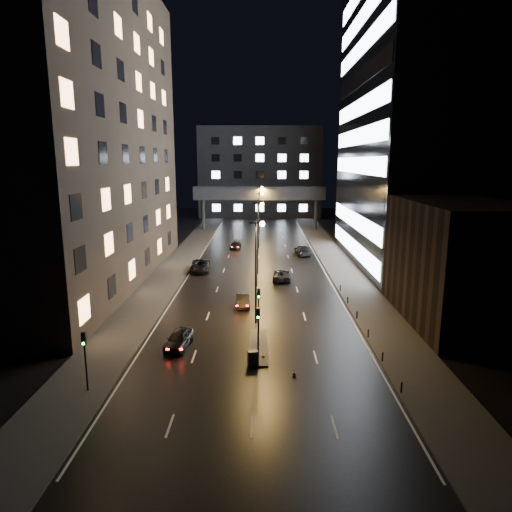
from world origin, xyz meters
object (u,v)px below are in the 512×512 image
object	(u,v)px
car_away_d	(236,245)
utility_cabinet	(253,358)
car_away_b	(243,300)
car_toward_b	(303,250)
car_away_a	(179,339)
car_away_c	(200,266)
car_toward_a	(282,275)

from	to	relation	value
car_away_d	utility_cabinet	world-z (taller)	car_away_d
car_away_b	car_toward_b	world-z (taller)	car_toward_b
car_away_a	car_away_c	bearing A→B (deg)	101.39
car_away_c	utility_cabinet	world-z (taller)	car_away_c
car_away_a	car_toward_a	bearing A→B (deg)	74.23
car_away_d	car_toward_a	world-z (taller)	car_toward_a
car_away_c	utility_cabinet	distance (m)	32.26
car_toward_a	car_toward_b	world-z (taller)	car_toward_b
car_toward_b	utility_cabinet	distance (m)	43.76
car_away_a	car_away_b	xyz separation A→B (m)	(5.05, 11.41, -0.10)
car_away_a	utility_cabinet	distance (m)	7.40
car_away_b	utility_cabinet	world-z (taller)	car_away_b
utility_cabinet	car_away_a	bearing A→B (deg)	137.90
car_away_a	car_toward_b	distance (m)	41.92
utility_cabinet	car_toward_a	bearing A→B (deg)	69.80
car_away_a	car_away_d	xyz separation A→B (m)	(2.35, 44.98, -0.10)
car_away_c	car_toward_b	size ratio (longest dim) A/B	1.03
car_away_a	car_toward_a	xyz separation A→B (m)	(9.85, 22.82, -0.04)
car_away_a	car_toward_a	size ratio (longest dim) A/B	0.86
car_away_d	car_toward_a	bearing A→B (deg)	-68.17
car_away_d	car_toward_b	distance (m)	13.00
car_away_b	car_toward_b	size ratio (longest dim) A/B	0.70
car_toward_a	car_away_c	bearing A→B (deg)	-18.46
car_away_a	utility_cabinet	world-z (taller)	car_away_a
car_away_a	car_away_c	xyz separation A→B (m)	(-1.84, 27.56, 0.06)
car_toward_a	car_toward_b	size ratio (longest dim) A/B	0.90
car_toward_b	car_away_b	bearing A→B (deg)	67.63
car_away_b	car_toward_a	bearing A→B (deg)	62.75
car_away_d	car_toward_b	size ratio (longest dim) A/B	0.80
car_away_c	car_toward_b	world-z (taller)	car_toward_b
car_away_c	car_away_d	size ratio (longest dim) A/B	1.29
car_away_a	car_away_b	bearing A→B (deg)	73.67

